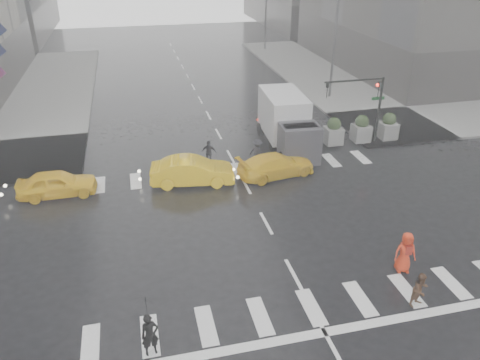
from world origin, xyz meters
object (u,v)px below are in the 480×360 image
object	(u,v)px
traffic_signal_pole	(367,97)
pedestrian_orange	(405,252)
taxi_front	(57,184)
box_truck	(287,122)
taxi_mid	(192,171)
pedestrian_brown	(421,290)

from	to	relation	value
traffic_signal_pole	pedestrian_orange	xyz separation A→B (m)	(-4.52, -12.82, -2.30)
traffic_signal_pole	taxi_front	size ratio (longest dim) A/B	1.10
box_truck	taxi_mid	bearing A→B (deg)	-148.46
traffic_signal_pole	pedestrian_orange	bearing A→B (deg)	-109.41
taxi_mid	box_truck	bearing A→B (deg)	-53.57
traffic_signal_pole	taxi_mid	xyz separation A→B (m)	(-11.86, -3.04, -2.45)
box_truck	pedestrian_orange	bearing A→B (deg)	-83.89
taxi_mid	pedestrian_orange	bearing A→B (deg)	-134.69
pedestrian_orange	box_truck	distance (m)	13.41
taxi_mid	box_truck	world-z (taller)	box_truck
taxi_front	box_truck	size ratio (longest dim) A/B	0.63
pedestrian_brown	taxi_mid	xyz separation A→B (m)	(-6.82, 11.76, 0.05)
taxi_front	taxi_mid	distance (m)	7.24
box_truck	taxi_front	bearing A→B (deg)	-163.43
pedestrian_brown	taxi_mid	size ratio (longest dim) A/B	0.31
pedestrian_brown	pedestrian_orange	bearing A→B (deg)	58.51
pedestrian_orange	taxi_mid	bearing A→B (deg)	138.28
pedestrian_orange	taxi_mid	world-z (taller)	pedestrian_orange
taxi_front	traffic_signal_pole	bearing A→B (deg)	-82.61
pedestrian_brown	box_truck	distance (m)	15.39
traffic_signal_pole	taxi_front	bearing A→B (deg)	-171.96
taxi_front	taxi_mid	xyz separation A→B (m)	(7.23, -0.35, 0.07)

